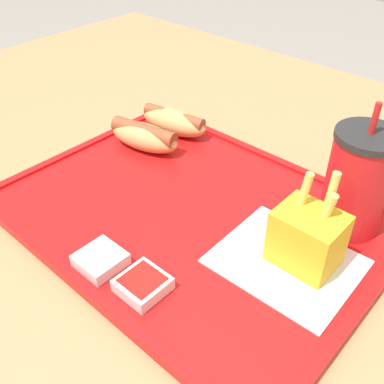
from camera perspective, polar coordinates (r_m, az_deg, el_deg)
dining_table at (r=0.87m, az=0.68°, el=-20.09°), size 1.48×1.09×0.71m
food_tray at (r=0.58m, az=-0.00°, el=-2.74°), size 0.47×0.35×0.01m
paper_napkin at (r=0.52m, az=11.87°, el=-8.62°), size 0.15×0.13×0.00m
soda_cup at (r=0.55m, az=20.28°, el=1.23°), size 0.08×0.08×0.16m
hot_dog_far at (r=0.73m, az=-2.28°, el=9.02°), size 0.12×0.07×0.04m
hot_dog_near at (r=0.69m, az=-6.08°, el=7.12°), size 0.12×0.07×0.04m
fries_carton at (r=0.50m, az=14.45°, el=-5.58°), size 0.07×0.06×0.11m
sauce_cup_mayo at (r=0.51m, az=-11.80°, el=-8.18°), size 0.05×0.05×0.02m
sauce_cup_ketchup at (r=0.48m, az=-6.27°, el=-11.54°), size 0.05×0.05×0.02m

